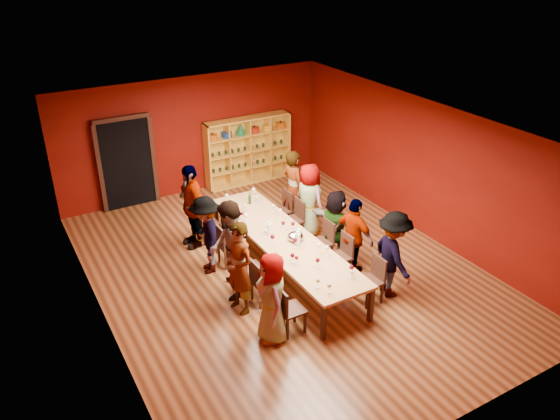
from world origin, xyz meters
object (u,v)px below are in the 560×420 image
object	(u,v)px
tasting_table	(283,239)
person_right_3	(309,200)
chair_person_left_3	(226,244)
person_right_1	(354,236)
person_left_0	(272,298)
person_left_2	(230,250)
chair_person_left_0	(287,308)
person_left_4	(192,206)
chair_person_right_2	(324,239)
spittoon_bowl	(295,237)
chair_person_right_0	(373,277)
chair_person_right_3	(295,217)
chair_person_left_2	(247,266)
shelving_unit	(247,147)
person_right_0	(393,255)
person_right_2	(336,225)
chair_person_right_4	(283,207)
chair_person_left_4	(204,221)
person_left_1	(239,269)
person_right_4	(293,188)
chair_person_right_1	(342,253)
chair_person_left_1	(260,280)
wine_bottle	(250,199)
person_left_3	(206,235)

from	to	relation	value
tasting_table	person_right_3	size ratio (longest dim) A/B	2.71
chair_person_left_3	person_right_1	size ratio (longest dim) A/B	0.56
person_left_0	person_left_2	size ratio (longest dim) A/B	0.85
chair_person_left_0	person_left_4	size ratio (longest dim) A/B	0.48
chair_person_right_2	spittoon_bowl	bearing A→B (deg)	-171.47
chair_person_right_0	chair_person_left_0	bearing A→B (deg)	-179.67
person_left_0	chair_person_right_3	size ratio (longest dim) A/B	1.80
chair_person_left_2	chair_person_right_0	bearing A→B (deg)	-38.81
shelving_unit	person_right_1	xyz separation A→B (m)	(-0.22, -5.05, -0.19)
person_left_2	chair_person_left_3	bearing A→B (deg)	-176.84
chair_person_left_2	chair_person_right_0	distance (m)	2.34
person_right_0	chair_person_right_2	xyz separation A→B (m)	(-0.42, 1.60, -0.35)
person_left_0	person_right_2	xyz separation A→B (m)	(2.38, 1.61, -0.05)
person_right_1	chair_person_right_4	distance (m)	2.34
chair_person_left_4	spittoon_bowl	distance (m)	2.33
person_left_0	tasting_table	bearing A→B (deg)	157.57
chair_person_left_2	spittoon_bowl	size ratio (longest dim) A/B	2.81
chair_person_left_4	chair_person_right_3	size ratio (longest dim) A/B	1.00
person_left_1	person_right_4	size ratio (longest dim) A/B	0.96
person_right_1	person_left_2	bearing A→B (deg)	65.13
person_left_1	chair_person_right_1	distance (m)	2.26
chair_person_left_1	chair_person_right_0	distance (m)	2.05
chair_person_left_2	person_right_3	world-z (taller)	person_right_3
tasting_table	chair_person_right_3	size ratio (longest dim) A/B	5.06
chair_person_left_4	chair_person_right_0	world-z (taller)	same
person_left_2	wine_bottle	xyz separation A→B (m)	(1.36, 1.88, -0.09)
tasting_table	wine_bottle	bearing A→B (deg)	86.26
chair_person_right_1	person_left_4	bearing A→B (deg)	129.01
chair_person_right_4	person_right_1	bearing A→B (deg)	-83.52
person_left_4	person_right_3	xyz separation A→B (m)	(2.43, -0.80, -0.10)
chair_person_left_0	chair_person_left_3	world-z (taller)	same
spittoon_bowl	chair_person_left_0	bearing A→B (deg)	-125.41
person_right_4	shelving_unit	bearing A→B (deg)	-8.89
person_left_2	chair_person_left_1	bearing A→B (deg)	56.16
chair_person_left_0	person_left_4	world-z (taller)	person_left_4
person_left_2	chair_person_right_1	size ratio (longest dim) A/B	2.13
person_left_4	spittoon_bowl	bearing A→B (deg)	29.54
chair_person_left_3	person_right_1	distance (m)	2.56
wine_bottle	person_right_4	bearing A→B (deg)	-4.07
chair_person_left_3	person_right_4	bearing A→B (deg)	21.97
person_left_3	person_right_4	size ratio (longest dim) A/B	0.89
person_left_4	person_right_4	world-z (taller)	person_left_4
chair_person_left_2	person_left_1	bearing A→B (deg)	-127.88
person_right_2	spittoon_bowl	xyz separation A→B (m)	(-1.03, -0.11, 0.07)
tasting_table	wine_bottle	size ratio (longest dim) A/B	16.59
person_right_2	spittoon_bowl	world-z (taller)	person_right_2
person_left_4	chair_person_right_2	distance (m)	2.87
chair_person_right_1	person_right_2	xyz separation A→B (m)	(0.27, 0.64, 0.26)
person_left_3	chair_person_right_3	bearing A→B (deg)	110.59
chair_person_right_0	chair_person_right_2	world-z (taller)	same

